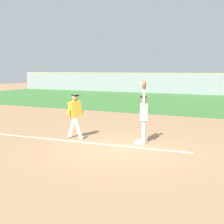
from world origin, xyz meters
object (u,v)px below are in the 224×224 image
fielder (144,112)px  parked_car_blue (208,86)px  baseball (142,83)px  runner (75,113)px  parked_car_black (157,85)px  first_base (141,142)px

fielder → parked_car_blue: 27.21m
fielder → baseball: size_ratio=30.81×
runner → parked_car_black: size_ratio=0.38×
baseball → parked_car_black: 28.25m
fielder → parked_car_black: size_ratio=0.50×
first_base → runner: (-2.55, -0.38, 0.96)m
baseball → fielder: bearing=-58.8°
runner → fielder: bearing=28.8°
fielder → runner: fielder is taller
runner → parked_car_blue: 27.58m
first_base → parked_car_black: parked_car_black is taller
fielder → runner: size_ratio=1.33×
first_base → baseball: 2.15m
first_base → parked_car_blue: size_ratio=0.09×
fielder → baseball: fielder is taller
parked_car_black → parked_car_blue: bearing=-6.7°
fielder → parked_car_blue: fielder is taller
baseball → parked_car_blue: size_ratio=0.02×
first_base → baseball: size_ratio=5.14×
runner → parked_car_black: (-5.80, 27.82, -0.32)m
fielder → parked_car_black: bearing=-91.2°
first_base → fielder: (0.07, 0.08, 1.08)m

